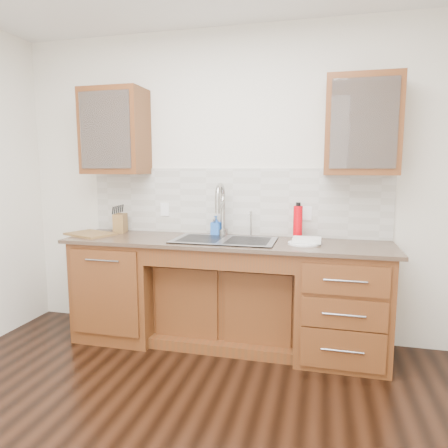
% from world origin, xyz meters
% --- Properties ---
extents(wall_back, '(4.00, 0.10, 2.70)m').
position_xyz_m(wall_back, '(0.00, 1.80, 1.35)').
color(wall_back, silver).
rests_on(wall_back, ground).
extents(base_cabinet_left, '(0.70, 0.62, 0.88)m').
position_xyz_m(base_cabinet_left, '(-0.95, 1.44, 0.44)').
color(base_cabinet_left, '#593014').
rests_on(base_cabinet_left, ground).
extents(base_cabinet_center, '(1.20, 0.44, 0.70)m').
position_xyz_m(base_cabinet_center, '(0.00, 1.53, 0.35)').
color(base_cabinet_center, '#593014').
rests_on(base_cabinet_center, ground).
extents(base_cabinet_right, '(0.70, 0.62, 0.88)m').
position_xyz_m(base_cabinet_right, '(0.95, 1.44, 0.44)').
color(base_cabinet_right, '#593014').
rests_on(base_cabinet_right, ground).
extents(countertop, '(2.70, 0.65, 0.03)m').
position_xyz_m(countertop, '(0.00, 1.43, 0.90)').
color(countertop, '#84705B').
rests_on(countertop, base_cabinet_left).
extents(backsplash, '(2.70, 0.02, 0.59)m').
position_xyz_m(backsplash, '(0.00, 1.74, 1.21)').
color(backsplash, beige).
rests_on(backsplash, wall_back).
extents(sink, '(0.84, 0.46, 0.19)m').
position_xyz_m(sink, '(0.00, 1.41, 0.83)').
color(sink, '#9E9EA5').
rests_on(sink, countertop).
extents(faucet, '(0.04, 0.04, 0.40)m').
position_xyz_m(faucet, '(-0.07, 1.64, 1.11)').
color(faucet, '#999993').
rests_on(faucet, countertop).
extents(filter_tap, '(0.02, 0.02, 0.24)m').
position_xyz_m(filter_tap, '(0.18, 1.65, 1.03)').
color(filter_tap, '#999993').
rests_on(filter_tap, countertop).
extents(upper_cabinet_left, '(0.55, 0.34, 0.75)m').
position_xyz_m(upper_cabinet_left, '(-1.05, 1.58, 1.83)').
color(upper_cabinet_left, '#593014').
rests_on(upper_cabinet_left, wall_back).
extents(upper_cabinet_right, '(0.55, 0.34, 0.75)m').
position_xyz_m(upper_cabinet_right, '(1.05, 1.58, 1.83)').
color(upper_cabinet_right, '#593014').
rests_on(upper_cabinet_right, wall_back).
extents(outlet_left, '(0.08, 0.01, 0.12)m').
position_xyz_m(outlet_left, '(-0.65, 1.73, 1.12)').
color(outlet_left, white).
rests_on(outlet_left, backsplash).
extents(outlet_right, '(0.08, 0.01, 0.12)m').
position_xyz_m(outlet_right, '(0.65, 1.73, 1.12)').
color(outlet_right, white).
rests_on(outlet_right, backsplash).
extents(soap_bottle, '(0.09, 0.09, 0.18)m').
position_xyz_m(soap_bottle, '(-0.13, 1.64, 1.00)').
color(soap_bottle, blue).
rests_on(soap_bottle, countertop).
extents(water_bottle, '(0.09, 0.09, 0.28)m').
position_xyz_m(water_bottle, '(0.58, 1.61, 1.05)').
color(water_bottle, red).
rests_on(water_bottle, countertop).
extents(plate, '(0.33, 0.33, 0.01)m').
position_xyz_m(plate, '(0.64, 1.41, 0.92)').
color(plate, white).
rests_on(plate, countertop).
extents(dish_towel, '(0.22, 0.16, 0.03)m').
position_xyz_m(dish_towel, '(0.67, 1.43, 0.94)').
color(dish_towel, white).
rests_on(dish_towel, plate).
extents(knife_block, '(0.12, 0.17, 0.17)m').
position_xyz_m(knife_block, '(-1.04, 1.59, 1.00)').
color(knife_block, brown).
rests_on(knife_block, countertop).
extents(cutting_board, '(0.48, 0.42, 0.02)m').
position_xyz_m(cutting_board, '(-1.23, 1.39, 0.92)').
color(cutting_board, '#925F44').
rests_on(cutting_board, countertop).
extents(cup_left_a, '(0.15, 0.15, 0.10)m').
position_xyz_m(cup_left_a, '(-1.17, 1.58, 1.78)').
color(cup_left_a, white).
rests_on(cup_left_a, upper_cabinet_left).
extents(cup_left_b, '(0.13, 0.13, 0.10)m').
position_xyz_m(cup_left_b, '(-0.99, 1.58, 1.77)').
color(cup_left_b, white).
rests_on(cup_left_b, upper_cabinet_left).
extents(cup_right_a, '(0.12, 0.12, 0.09)m').
position_xyz_m(cup_right_a, '(0.99, 1.58, 1.77)').
color(cup_right_a, white).
rests_on(cup_right_a, upper_cabinet_right).
extents(cup_right_b, '(0.11, 0.11, 0.09)m').
position_xyz_m(cup_right_b, '(1.19, 1.58, 1.77)').
color(cup_right_b, silver).
rests_on(cup_right_b, upper_cabinet_right).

